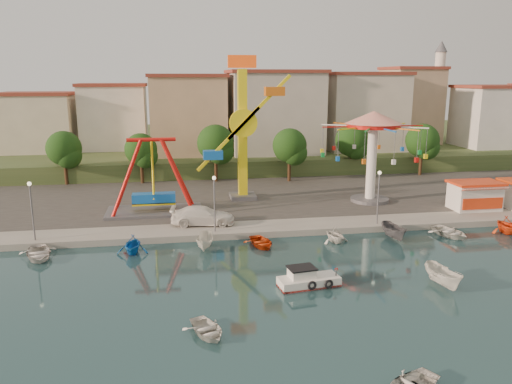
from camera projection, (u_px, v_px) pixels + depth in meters
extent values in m
plane|color=#15343A|center=(342.00, 288.00, 35.64)|extent=(200.00, 200.00, 0.00)
cube|color=#9E998E|center=(236.00, 154.00, 95.20)|extent=(200.00, 100.00, 0.60)
cube|color=#4C4944|center=(266.00, 189.00, 64.36)|extent=(90.00, 28.00, 0.01)
cube|color=#384C26|center=(233.00, 144.00, 99.73)|extent=(200.00, 60.00, 3.00)
cube|color=#59595E|center=(155.00, 211.00, 53.17)|extent=(10.00, 5.00, 0.30)
cube|color=blue|center=(154.00, 198.00, 52.84)|extent=(4.50, 1.40, 1.00)
cylinder|color=red|center=(151.00, 140.00, 51.44)|extent=(5.00, 0.40, 0.40)
cube|color=#59595E|center=(243.00, 196.00, 59.35)|extent=(3.00, 3.00, 0.50)
cube|color=yellow|center=(242.00, 135.00, 57.71)|extent=(1.00, 1.00, 15.00)
cube|color=#D03E0B|center=(242.00, 61.00, 55.84)|extent=(3.20, 0.50, 1.40)
cylinder|color=yellow|center=(243.00, 123.00, 56.61)|extent=(3.20, 0.50, 3.20)
cube|color=yellow|center=(259.00, 107.00, 56.29)|extent=(7.33, 0.35, 7.31)
cube|color=#CD5E12|center=(275.00, 91.00, 56.17)|extent=(2.20, 1.20, 1.00)
cylinder|color=#59595E|center=(370.00, 200.00, 57.94)|extent=(4.40, 4.40, 0.40)
cylinder|color=white|center=(371.00, 163.00, 56.97)|extent=(1.10, 1.10, 9.00)
cylinder|color=red|center=(373.00, 125.00, 56.00)|extent=(6.00, 6.00, 0.50)
cone|color=red|center=(374.00, 117.00, 55.79)|extent=(6.40, 6.40, 1.40)
cube|color=white|center=(475.00, 197.00, 54.26)|extent=(5.00, 3.00, 2.80)
cube|color=red|center=(476.00, 183.00, 53.91)|extent=(5.40, 3.40, 0.25)
cube|color=red|center=(485.00, 189.00, 52.36)|extent=(5.00, 0.77, 0.43)
cylinder|color=#59595E|center=(32.00, 213.00, 43.71)|extent=(0.14, 0.14, 5.00)
cylinder|color=#59595E|center=(215.00, 205.00, 46.20)|extent=(0.14, 0.14, 5.00)
cylinder|color=#59595E|center=(378.00, 199.00, 48.69)|extent=(0.14, 0.14, 5.00)
cylinder|color=#382314|center=(66.00, 171.00, 66.61)|extent=(0.44, 0.44, 3.60)
sphere|color=black|center=(64.00, 148.00, 65.91)|extent=(4.60, 4.60, 4.60)
cylinder|color=#382314|center=(142.00, 171.00, 67.48)|extent=(0.44, 0.44, 3.40)
sphere|color=black|center=(141.00, 149.00, 66.82)|extent=(4.35, 4.35, 4.35)
cylinder|color=#382314|center=(216.00, 167.00, 68.56)|extent=(0.44, 0.44, 3.92)
sphere|color=black|center=(216.00, 143.00, 67.80)|extent=(5.02, 5.02, 5.02)
cylinder|color=#382314|center=(289.00, 168.00, 68.76)|extent=(0.44, 0.44, 3.66)
sphere|color=black|center=(290.00, 145.00, 68.05)|extent=(4.68, 4.68, 4.68)
cylinder|color=#382314|center=(351.00, 162.00, 73.18)|extent=(0.44, 0.44, 3.80)
sphere|color=black|center=(352.00, 140.00, 72.44)|extent=(4.86, 4.86, 4.86)
cylinder|color=#382314|center=(421.00, 162.00, 72.99)|extent=(0.44, 0.44, 3.77)
sphere|color=black|center=(422.00, 140.00, 72.25)|extent=(4.83, 4.83, 4.83)
cube|color=beige|center=(22.00, 117.00, 72.73)|extent=(9.26, 9.53, 11.87)
cube|color=silver|center=(112.00, 124.00, 80.08)|extent=(12.33, 9.01, 8.63)
cube|color=tan|center=(194.00, 115.00, 82.39)|extent=(11.95, 9.28, 11.23)
cube|color=beige|center=(280.00, 121.00, 81.73)|extent=(12.59, 10.50, 9.20)
cube|color=beige|center=(351.00, 118.00, 87.09)|extent=(10.75, 9.23, 9.24)
cube|color=tan|center=(428.00, 113.00, 87.14)|extent=(12.77, 10.96, 11.21)
cube|color=silver|center=(495.00, 109.00, 87.34)|extent=(8.23, 8.98, 12.36)
cylinder|color=silver|center=(437.00, 98.00, 90.69)|extent=(1.80, 1.80, 16.00)
cylinder|color=#59595E|center=(440.00, 69.00, 89.56)|extent=(2.80, 2.80, 0.30)
cone|color=#59595E|center=(442.00, 46.00, 88.65)|extent=(2.20, 2.20, 2.00)
cube|color=white|center=(309.00, 282.00, 35.98)|extent=(4.60, 2.26, 0.79)
cube|color=red|center=(309.00, 285.00, 36.03)|extent=(4.60, 2.26, 0.14)
cube|color=white|center=(302.00, 274.00, 35.84)|extent=(1.93, 1.55, 0.79)
cube|color=black|center=(302.00, 268.00, 35.74)|extent=(2.13, 1.75, 0.11)
torus|color=black|center=(312.00, 286.00, 35.10)|extent=(0.69, 0.27, 0.67)
torus|color=black|center=(329.00, 284.00, 35.34)|extent=(0.69, 0.27, 0.67)
imported|color=white|center=(207.00, 329.00, 29.13)|extent=(3.29, 3.82, 0.67)
imported|color=silver|center=(443.00, 277.00, 35.73)|extent=(1.80, 3.98, 1.49)
imported|color=white|center=(203.00, 216.00, 48.73)|extent=(6.39, 3.11, 1.79)
imported|color=silver|center=(38.00, 253.00, 41.40)|extent=(4.02, 4.83, 0.86)
imported|color=blue|center=(133.00, 244.00, 42.51)|extent=(2.94, 3.31, 1.62)
imported|color=silver|center=(205.00, 242.00, 43.50)|extent=(1.96, 3.71, 1.36)
imported|color=red|center=(261.00, 242.00, 44.34)|extent=(3.28, 4.06, 0.74)
imported|color=silver|center=(335.00, 235.00, 45.32)|extent=(3.08, 3.33, 1.44)
imported|color=#515054|center=(394.00, 232.00, 46.20)|extent=(1.70, 3.87, 1.46)
imported|color=white|center=(450.00, 232.00, 47.15)|extent=(3.79, 4.61, 0.83)
imported|color=#E94214|center=(507.00, 225.00, 47.96)|extent=(3.06, 3.47, 1.70)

